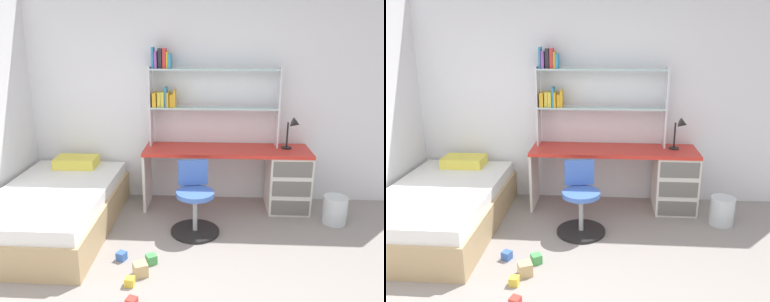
# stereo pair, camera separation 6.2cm
# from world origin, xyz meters

# --- Properties ---
(room_shell) EXTENTS (5.42, 6.39, 2.61)m
(room_shell) POSITION_xyz_m (-1.21, 1.25, 1.30)
(room_shell) COLOR silver
(room_shell) RESTS_ON ground_plane
(desk) EXTENTS (1.96, 0.55, 0.74)m
(desk) POSITION_xyz_m (0.77, 2.39, 0.42)
(desk) COLOR red
(desk) RESTS_ON ground_plane
(bookshelf_hutch) EXTENTS (1.54, 0.22, 1.16)m
(bookshelf_hutch) POSITION_xyz_m (-0.14, 2.55, 1.41)
(bookshelf_hutch) COLOR silver
(bookshelf_hutch) RESTS_ON desk
(desk_lamp) EXTENTS (0.20, 0.17, 0.38)m
(desk_lamp) POSITION_xyz_m (1.01, 2.42, 1.00)
(desk_lamp) COLOR black
(desk_lamp) RESTS_ON desk
(swivel_chair) EXTENTS (0.52, 0.52, 0.76)m
(swivel_chair) POSITION_xyz_m (-0.10, 1.73, 0.30)
(swivel_chair) COLOR black
(swivel_chair) RESTS_ON ground_plane
(bed_platform) EXTENTS (1.18, 1.96, 0.60)m
(bed_platform) POSITION_xyz_m (-1.60, 1.71, 0.24)
(bed_platform) COLOR tan
(bed_platform) RESTS_ON ground_plane
(waste_bin) EXTENTS (0.27, 0.27, 0.32)m
(waste_bin) POSITION_xyz_m (1.45, 2.02, 0.16)
(waste_bin) COLOR silver
(waste_bin) RESTS_ON ground_plane
(toy_block_red_0) EXTENTS (0.10, 0.10, 0.08)m
(toy_block_red_0) POSITION_xyz_m (-0.53, 0.47, 0.04)
(toy_block_red_0) COLOR red
(toy_block_red_0) RESTS_ON ground_plane
(toy_block_green_2) EXTENTS (0.12, 0.12, 0.09)m
(toy_block_green_2) POSITION_xyz_m (-0.47, 1.08, 0.04)
(toy_block_green_2) COLOR #479E51
(toy_block_green_2) RESTS_ON ground_plane
(toy_block_natural_3) EXTENTS (0.16, 0.16, 0.12)m
(toy_block_natural_3) POSITION_xyz_m (-0.54, 0.89, 0.06)
(toy_block_natural_3) COLOR tan
(toy_block_natural_3) RESTS_ON ground_plane
(toy_block_blue_4) EXTENTS (0.11, 0.11, 0.08)m
(toy_block_blue_4) POSITION_xyz_m (-0.76, 1.13, 0.04)
(toy_block_blue_4) COLOR #3860B7
(toy_block_blue_4) RESTS_ON ground_plane
(toy_block_yellow_5) EXTENTS (0.08, 0.08, 0.08)m
(toy_block_yellow_5) POSITION_xyz_m (-0.60, 0.74, 0.04)
(toy_block_yellow_5) COLOR gold
(toy_block_yellow_5) RESTS_ON ground_plane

